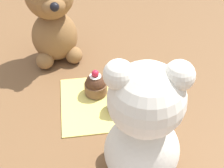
{
  "coord_description": "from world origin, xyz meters",
  "views": [
    {
      "loc": [
        0.08,
        0.54,
        0.51
      ],
      "look_at": [
        0.0,
        0.0,
        0.06
      ],
      "focal_mm": 50.0,
      "sensor_mm": 36.0,
      "label": 1
    }
  ],
  "objects": [
    {
      "name": "ground_plane",
      "position": [
        0.0,
        0.0,
        0.0
      ],
      "size": [
        4.0,
        4.0,
        0.0
      ],
      "primitive_type": "plane",
      "color": "brown"
    },
    {
      "name": "teddy_bear_cream",
      "position": [
        -0.02,
        0.2,
        0.13
      ],
      "size": [
        0.15,
        0.15,
        0.27
      ],
      "rotation": [
        0.0,
        0.0,
        -0.16
      ],
      "color": "silver",
      "rests_on": "ground_plane"
    },
    {
      "name": "knitted_placemat",
      "position": [
        0.0,
        0.0,
        0.0
      ],
      "size": [
        0.24,
        0.19,
        0.01
      ],
      "primitive_type": "cube",
      "color": "#E0D166",
      "rests_on": "ground_plane"
    },
    {
      "name": "teddy_bear_tan",
      "position": [
        0.13,
        -0.2,
        0.13
      ],
      "size": [
        0.14,
        0.14,
        0.26
      ],
      "rotation": [
        0.0,
        0.0,
        3.33
      ],
      "color": "olive",
      "rests_on": "ground_plane"
    },
    {
      "name": "cupcake_near_tan_bear",
      "position": [
        0.03,
        -0.03,
        0.03
      ],
      "size": [
        0.06,
        0.06,
        0.07
      ],
      "color": "brown",
      "rests_on": "knitted_placemat"
    },
    {
      "name": "cupcake_near_cream_bear",
      "position": [
        -0.01,
        0.03,
        0.03
      ],
      "size": [
        0.05,
        0.05,
        0.07
      ],
      "color": "brown",
      "rests_on": "knitted_placemat"
    }
  ]
}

